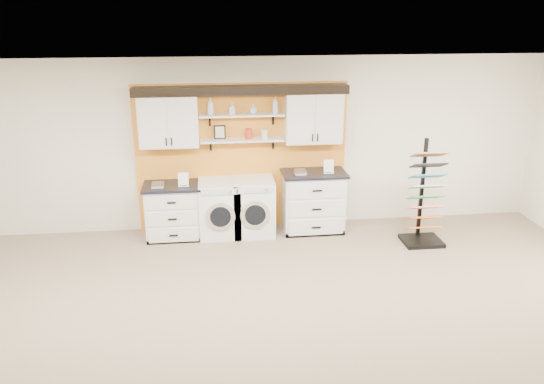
{
  "coord_description": "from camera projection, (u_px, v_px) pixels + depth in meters",
  "views": [
    {
      "loc": [
        -0.49,
        -4.36,
        3.51
      ],
      "look_at": [
        0.29,
        2.3,
        1.17
      ],
      "focal_mm": 35.0,
      "sensor_mm": 36.0,
      "label": 1
    }
  ],
  "objects": [
    {
      "name": "upper_cabinet_right",
      "position": [
        313.0,
        116.0,
        8.37
      ],
      "size": [
        0.9,
        0.35,
        0.84
      ],
      "color": "white",
      "rests_on": "wall_back"
    },
    {
      "name": "accent_panel",
      "position": [
        242.0,
        157.0,
        8.63
      ],
      "size": [
        3.4,
        0.07,
        2.4
      ],
      "primitive_type": "cube",
      "color": "orange",
      "rests_on": "wall_back"
    },
    {
      "name": "ceiling",
      "position": [
        269.0,
        98.0,
        4.38
      ],
      "size": [
        10.0,
        10.0,
        0.0
      ],
      "primitive_type": "plane",
      "rotation": [
        3.14,
        0.0,
        0.0
      ],
      "color": "white",
      "rests_on": "wall_back"
    },
    {
      "name": "wall_back",
      "position": [
        242.0,
        145.0,
        8.59
      ],
      "size": [
        10.0,
        0.0,
        10.0
      ],
      "primitive_type": "plane",
      "rotation": [
        1.57,
        0.0,
        0.0
      ],
      "color": "silver",
      "rests_on": "floor"
    },
    {
      "name": "crown_molding",
      "position": [
        241.0,
        89.0,
        8.11
      ],
      "size": [
        3.3,
        0.41,
        0.13
      ],
      "color": "black",
      "rests_on": "wall_back"
    },
    {
      "name": "washer",
      "position": [
        220.0,
        208.0,
        8.52
      ],
      "size": [
        0.65,
        0.71,
        0.91
      ],
      "color": "white",
      "rests_on": "floor"
    },
    {
      "name": "canister_red",
      "position": [
        249.0,
        134.0,
        8.34
      ],
      "size": [
        0.11,
        0.11,
        0.16
      ],
      "primitive_type": "cylinder",
      "color": "red",
      "rests_on": "shelf_lower"
    },
    {
      "name": "dryer",
      "position": [
        253.0,
        206.0,
        8.58
      ],
      "size": [
        0.66,
        0.71,
        0.92
      ],
      "color": "white",
      "rests_on": "floor"
    },
    {
      "name": "canister_cream",
      "position": [
        264.0,
        134.0,
        8.37
      ],
      "size": [
        0.1,
        0.1,
        0.14
      ],
      "primitive_type": "cylinder",
      "color": "silver",
      "rests_on": "shelf_lower"
    },
    {
      "name": "sample_rack",
      "position": [
        424.0,
        211.0,
        8.21
      ],
      "size": [
        0.6,
        0.5,
        1.64
      ],
      "rotation": [
        0.0,
        0.0,
        -0.0
      ],
      "color": "black",
      "rests_on": "floor"
    },
    {
      "name": "shelf_upper",
      "position": [
        242.0,
        115.0,
        8.23
      ],
      "size": [
        1.32,
        0.28,
        0.03
      ],
      "primitive_type": "cube",
      "color": "white",
      "rests_on": "wall_back"
    },
    {
      "name": "base_cabinet_left",
      "position": [
        174.0,
        211.0,
        8.45
      ],
      "size": [
        0.9,
        0.66,
        0.89
      ],
      "color": "white",
      "rests_on": "floor"
    },
    {
      "name": "base_cabinet_right",
      "position": [
        313.0,
        201.0,
        8.68
      ],
      "size": [
        1.03,
        0.66,
        1.01
      ],
      "color": "white",
      "rests_on": "floor"
    },
    {
      "name": "soap_bottle_c",
      "position": [
        253.0,
        109.0,
        8.22
      ],
      "size": [
        0.14,
        0.14,
        0.15
      ],
      "primitive_type": "imported",
      "rotation": [
        0.0,
        0.0,
        1.81
      ],
      "color": "silver",
      "rests_on": "shelf_upper"
    },
    {
      "name": "soap_bottle_d",
      "position": [
        275.0,
        105.0,
        8.24
      ],
      "size": [
        0.1,
        0.1,
        0.26
      ],
      "primitive_type": "imported",
      "rotation": [
        0.0,
        0.0,
        3.11
      ],
      "color": "silver",
      "rests_on": "shelf_upper"
    },
    {
      "name": "shelf_lower",
      "position": [
        242.0,
        140.0,
        8.36
      ],
      "size": [
        1.32,
        0.28,
        0.03
      ],
      "primitive_type": "cube",
      "color": "white",
      "rests_on": "wall_back"
    },
    {
      "name": "floor",
      "position": [
        270.0,
        378.0,
        5.3
      ],
      "size": [
        10.0,
        10.0,
        0.0
      ],
      "primitive_type": "plane",
      "color": "#8F7560",
      "rests_on": "ground"
    },
    {
      "name": "soap_bottle_b",
      "position": [
        232.0,
        108.0,
        8.18
      ],
      "size": [
        0.1,
        0.1,
        0.18
      ],
      "primitive_type": "imported",
      "rotation": [
        0.0,
        0.0,
        1.34
      ],
      "color": "silver",
      "rests_on": "shelf_upper"
    },
    {
      "name": "soap_bottle_a",
      "position": [
        210.0,
        106.0,
        8.13
      ],
      "size": [
        0.13,
        0.13,
        0.27
      ],
      "primitive_type": "imported",
      "rotation": [
        0.0,
        0.0,
        2.75
      ],
      "color": "silver",
      "rests_on": "shelf_upper"
    },
    {
      "name": "picture_frame",
      "position": [
        220.0,
        132.0,
        8.33
      ],
      "size": [
        0.18,
        0.02,
        0.22
      ],
      "color": "black",
      "rests_on": "shelf_lower"
    },
    {
      "name": "upper_cabinet_left",
      "position": [
        168.0,
        120.0,
        8.11
      ],
      "size": [
        0.9,
        0.35,
        0.84
      ],
      "color": "white",
      "rests_on": "wall_back"
    }
  ]
}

